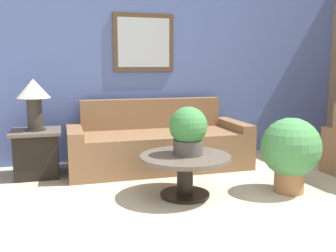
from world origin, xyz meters
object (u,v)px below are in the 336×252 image
(table_lamp, at_px, (34,95))
(potted_plant_on_table, at_px, (188,130))
(potted_plant_floor, at_px, (291,150))
(couch_main, at_px, (158,145))
(side_table, at_px, (37,153))
(coffee_table, at_px, (185,166))

(table_lamp, bearing_deg, potted_plant_on_table, -37.28)
(potted_plant_floor, bearing_deg, couch_main, 128.40)
(side_table, distance_m, potted_plant_on_table, 1.92)
(side_table, xyz_separation_m, potted_plant_on_table, (1.50, -1.14, 0.39))
(couch_main, bearing_deg, table_lamp, 179.94)
(couch_main, relative_size, table_lamp, 3.79)
(couch_main, distance_m, potted_plant_floor, 1.71)
(couch_main, relative_size, side_table, 3.97)
(side_table, bearing_deg, coffee_table, -38.19)
(side_table, bearing_deg, potted_plant_floor, -27.72)
(couch_main, relative_size, potted_plant_floor, 2.91)
(side_table, bearing_deg, couch_main, -0.06)
(table_lamp, bearing_deg, side_table, 180.00)
(coffee_table, height_order, potted_plant_on_table, potted_plant_on_table)
(couch_main, height_order, side_table, couch_main)
(couch_main, height_order, coffee_table, couch_main)
(side_table, xyz_separation_m, table_lamp, (0.00, 0.00, 0.68))
(side_table, bearing_deg, potted_plant_on_table, -37.28)
(coffee_table, relative_size, table_lamp, 1.51)
(coffee_table, xyz_separation_m, potted_plant_on_table, (0.03, 0.01, 0.36))
(table_lamp, xyz_separation_m, potted_plant_floor, (2.54, -1.34, -0.52))
(coffee_table, distance_m, potted_plant_on_table, 0.37)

